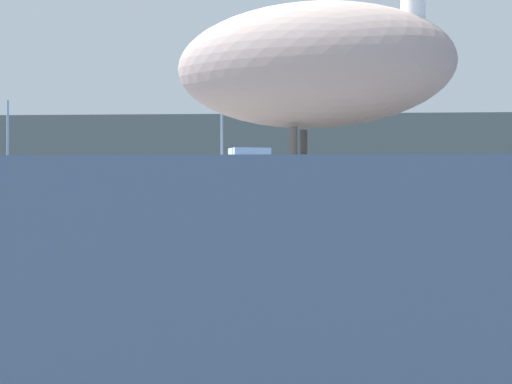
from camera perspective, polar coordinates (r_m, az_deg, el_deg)
hillside_backdrop at (r=74.78m, az=2.93°, el=2.10°), size 140.00×11.53×7.40m
pier_dock at (r=3.20m, az=3.85°, el=-6.54°), size 2.46×2.57×0.89m
pelican at (r=3.21m, az=4.03°, el=8.72°), size 1.37×0.70×0.89m
fishing_boat_teal at (r=41.47m, az=-0.22°, el=0.29°), size 5.67×3.22×5.34m
mooring_buoy at (r=13.91m, az=1.67°, el=-2.28°), size 0.56×0.56×0.56m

